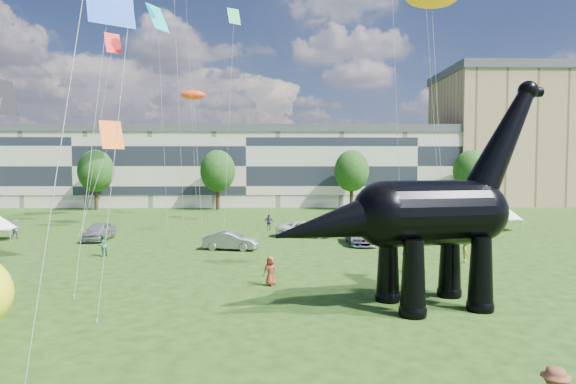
{
  "coord_description": "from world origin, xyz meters",
  "views": [
    {
      "loc": [
        -3.04,
        -18.74,
        6.4
      ],
      "look_at": [
        -2.47,
        8.0,
        5.0
      ],
      "focal_mm": 30.0,
      "sensor_mm": 36.0,
      "label": 1
    }
  ],
  "objects": [
    {
      "name": "ground",
      "position": [
        0.0,
        0.0,
        0.0
      ],
      "size": [
        220.0,
        220.0,
        0.0
      ],
      "primitive_type": "plane",
      "color": "#16330C",
      "rests_on": "ground"
    },
    {
      "name": "terrace_row",
      "position": [
        -8.0,
        62.0,
        6.0
      ],
      "size": [
        78.0,
        11.0,
        12.0
      ],
      "primitive_type": "cube",
      "color": "beige",
      "rests_on": "ground"
    },
    {
      "name": "apartment_block",
      "position": [
        40.0,
        65.0,
        11.0
      ],
      "size": [
        28.0,
        18.0,
        22.0
      ],
      "primitive_type": "cube",
      "color": "tan",
      "rests_on": "ground"
    },
    {
      "name": "tree_far_left",
      "position": [
        -30.0,
        53.0,
        6.29
      ],
      "size": [
        5.2,
        5.2,
        9.44
      ],
      "color": "#382314",
      "rests_on": "ground"
    },
    {
      "name": "tree_mid_left",
      "position": [
        -12.0,
        53.0,
        6.29
      ],
      "size": [
        5.2,
        5.2,
        9.44
      ],
      "color": "#382314",
      "rests_on": "ground"
    },
    {
      "name": "tree_mid_right",
      "position": [
        8.0,
        53.0,
        6.29
      ],
      "size": [
        5.2,
        5.2,
        9.44
      ],
      "color": "#382314",
      "rests_on": "ground"
    },
    {
      "name": "tree_far_right",
      "position": [
        26.0,
        53.0,
        6.29
      ],
      "size": [
        5.2,
        5.2,
        9.44
      ],
      "color": "#382314",
      "rests_on": "ground"
    },
    {
      "name": "dinosaur_sculpture",
      "position": [
        3.52,
        2.87,
        4.12
      ],
      "size": [
        13.36,
        5.05,
        10.9
      ],
      "rotation": [
        0.0,
        0.0,
        0.22
      ],
      "color": "black",
      "rests_on": "ground"
    },
    {
      "name": "car_silver",
      "position": [
        -18.64,
        23.26,
        0.79
      ],
      "size": [
        1.9,
        4.66,
        1.58
      ],
      "primitive_type": "imported",
      "rotation": [
        0.0,
        0.0,
        0.01
      ],
      "color": "silver",
      "rests_on": "ground"
    },
    {
      "name": "car_grey",
      "position": [
        -6.69,
        18.16,
        0.68
      ],
      "size": [
        4.36,
        2.26,
        1.37
      ],
      "primitive_type": "imported",
      "rotation": [
        0.0,
        0.0,
        1.37
      ],
      "color": "slate",
      "rests_on": "ground"
    },
    {
      "name": "car_white",
      "position": [
        -0.59,
        24.88,
        0.72
      ],
      "size": [
        5.54,
        3.3,
        1.44
      ],
      "primitive_type": "imported",
      "rotation": [
        0.0,
        0.0,
        1.39
      ],
      "color": "silver",
      "rests_on": "ground"
    },
    {
      "name": "car_dark",
      "position": [
        3.79,
        20.74,
        0.76
      ],
      "size": [
        2.14,
        5.24,
        1.52
      ],
      "primitive_type": "imported",
      "rotation": [
        0.0,
        0.0,
        -0.0
      ],
      "color": "#595960",
      "rests_on": "ground"
    },
    {
      "name": "gazebo_near",
      "position": [
        11.62,
        26.69,
        2.04
      ],
      "size": [
        5.54,
        5.54,
        2.91
      ],
      "rotation": [
        0.0,
        0.0,
        -0.43
      ],
      "color": "white",
      "rests_on": "ground"
    },
    {
      "name": "gazebo_far",
      "position": [
        19.65,
        29.58,
        1.94
      ],
      "size": [
        4.35,
        4.35,
        2.77
      ],
      "rotation": [
        0.0,
        0.0,
        0.1
      ],
      "color": "white",
      "rests_on": "ground"
    },
    {
      "name": "visitors",
      "position": [
        -1.55,
        14.47,
        0.85
      ],
      "size": [
        49.85,
        45.02,
        1.82
      ],
      "color": "#2E7546",
      "rests_on": "ground"
    }
  ]
}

